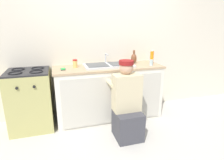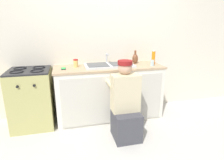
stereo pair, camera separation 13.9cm
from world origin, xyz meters
TOP-DOWN VIEW (x-y plane):
  - ground_plane at (0.00, 0.00)m, footprint 12.00×12.00m
  - back_wall at (0.00, 0.65)m, footprint 6.00×0.10m
  - counter_cabinet at (0.00, 0.29)m, footprint 1.74×0.62m
  - countertop at (0.00, 0.30)m, footprint 1.78×0.62m
  - sink_double_basin at (0.00, 0.30)m, footprint 0.80×0.44m
  - stove_range at (-1.24, 0.30)m, footprint 0.61×0.62m
  - plumber_person at (0.08, -0.36)m, footprint 0.42×0.61m
  - soap_bottle_orange at (0.78, 0.28)m, footprint 0.06×0.06m
  - water_glass at (0.70, 0.15)m, footprint 0.06×0.06m
  - condiment_jar at (-0.54, 0.36)m, footprint 0.07×0.07m
  - vase_decorative at (0.49, 0.41)m, footprint 0.10×0.10m
  - cell_phone at (-0.73, 0.27)m, footprint 0.07×0.14m

SIDE VIEW (x-z plane):
  - ground_plane at x=0.00m, z-range 0.00..0.00m
  - counter_cabinet at x=0.00m, z-range 0.00..0.87m
  - stove_range at x=-1.24m, z-range 0.00..0.92m
  - plumber_person at x=0.08m, z-range -0.09..1.01m
  - countertop at x=0.00m, z-range 0.87..0.91m
  - cell_phone at x=-0.73m, z-range 0.91..0.92m
  - sink_double_basin at x=0.00m, z-range 0.83..1.02m
  - water_glass at x=0.70m, z-range 0.91..1.01m
  - condiment_jar at x=-0.54m, z-range 0.91..1.03m
  - vase_decorative at x=0.49m, z-range 0.88..1.11m
  - soap_bottle_orange at x=0.78m, z-range 0.89..1.14m
  - back_wall at x=0.00m, z-range 0.00..2.50m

